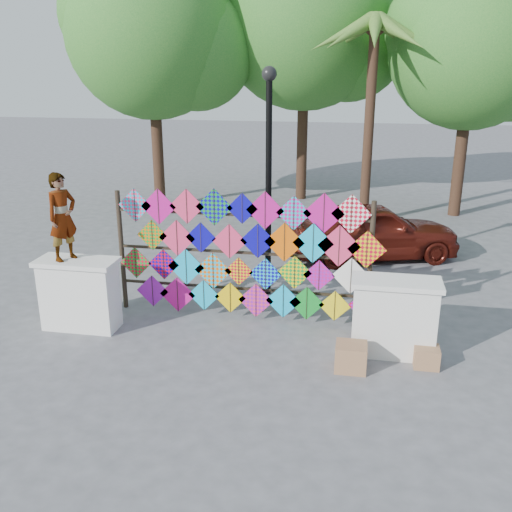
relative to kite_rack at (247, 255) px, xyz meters
name	(u,v)px	position (x,y,z in m)	size (l,w,h in m)	color
ground	(232,334)	(-0.12, -0.73, -1.24)	(80.00, 80.00, 0.00)	gray
parapet_left	(80,294)	(-2.82, -0.93, -0.59)	(1.40, 0.65, 1.28)	white
parapet_right	(394,317)	(2.58, -0.93, -0.59)	(1.40, 0.65, 1.28)	white
kite_rack	(247,255)	(0.00, 0.00, 0.00)	(4.91, 0.24, 2.43)	black
tree_west	(155,34)	(-4.52, 8.30, 4.14)	(5.85, 5.20, 8.01)	#40291B
tree_mid	(308,23)	(-0.01, 10.30, 4.53)	(6.30, 5.60, 8.61)	#40291B
tree_east	(476,46)	(4.97, 8.80, 3.74)	(5.40, 4.80, 7.42)	#40291B
palm_tree	(374,47)	(2.08, 7.27, 3.71)	(3.62, 3.62, 5.83)	#40291B
vendor_woman	(62,217)	(-2.99, -0.93, 0.79)	(0.55, 0.36, 1.51)	#99999E
sedan	(373,230)	(2.30, 4.02, -0.55)	(1.63, 4.04, 1.38)	#50150D
lamppost	(269,163)	(0.18, 1.27, 1.45)	(0.28, 0.28, 4.46)	black
cardboard_box_near	(351,357)	(1.94, -1.56, -1.03)	(0.48, 0.42, 0.42)	#A57950
cardboard_box_far	(426,357)	(3.10, -1.25, -1.08)	(0.38, 0.35, 0.32)	#A57950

